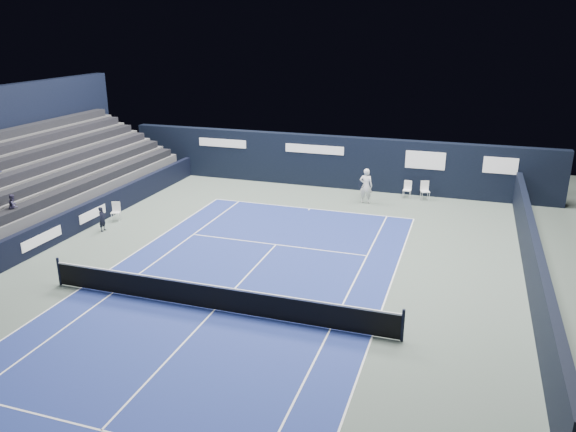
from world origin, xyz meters
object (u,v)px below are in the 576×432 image
Objects in this scene: folding_chair_back_b at (425,189)px; tennis_net at (214,297)px; tennis_player at (366,186)px; folding_chair_back_a at (408,186)px; line_judge_chair at (116,210)px.

folding_chair_back_b is 0.08× the size of tennis_net.
tennis_net is at bearing -100.67° from tennis_player.
folding_chair_back_b is at bearing 70.00° from tennis_net.
line_judge_chair is (-13.44, -8.60, -0.11)m from folding_chair_back_a.
folding_chair_back_b is (0.97, -0.13, -0.05)m from folding_chair_back_a.
folding_chair_back_a is at bearing 13.64° from line_judge_chair.
folding_chair_back_b reaches higher than folding_chair_back_a.
folding_chair_back_a is 1.03× the size of line_judge_chair.
folding_chair_back_a reaches higher than line_judge_chair.
tennis_net is (8.76, -7.07, -0.03)m from line_judge_chair.
line_judge_chair is (-14.41, -8.47, -0.07)m from folding_chair_back_b.
line_judge_chair is at bearing -168.59° from folding_chair_back_b.
folding_chair_back_a is 0.92× the size of folding_chair_back_b.
folding_chair_back_a is 0.08× the size of tennis_net.
line_judge_chair is 0.07× the size of tennis_net.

